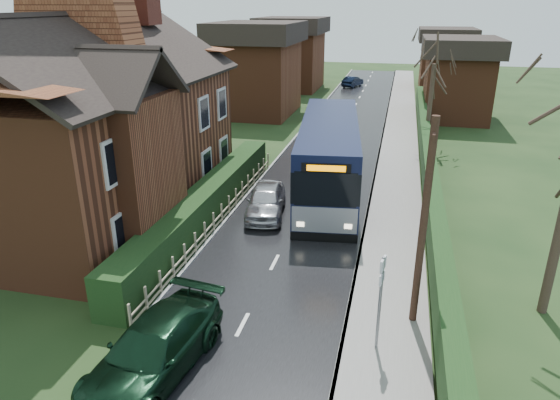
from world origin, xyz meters
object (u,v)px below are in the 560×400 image
(brick_house, at_px, (94,120))
(car_silver, at_px, (266,200))
(telegraph_pole, at_px, (423,227))
(car_green, at_px, (154,350))
(bus, at_px, (329,157))
(bus_stop_sign, at_px, (381,291))

(brick_house, distance_m, car_silver, 8.27)
(car_silver, relative_size, telegraph_pole, 0.64)
(car_green, bearing_deg, brick_house, 135.09)
(bus, distance_m, car_green, 14.80)
(brick_house, xyz_separation_m, bus, (9.54, 5.29, -2.56))
(bus_stop_sign, relative_size, telegraph_pole, 0.47)
(car_green, distance_m, bus_stop_sign, 6.15)
(car_silver, distance_m, telegraph_pole, 9.91)
(bus, relative_size, car_silver, 3.01)
(brick_house, bearing_deg, car_green, -52.42)
(brick_house, xyz_separation_m, bus_stop_sign, (12.73, -7.04, -2.42))
(car_silver, xyz_separation_m, bus_stop_sign, (5.50, -8.63, 1.26))
(brick_house, height_order, bus_stop_sign, brick_house)
(car_silver, height_order, car_green, car_green)
(brick_house, relative_size, car_green, 2.94)
(car_green, relative_size, telegraph_pole, 0.78)
(car_green, bearing_deg, bus_stop_sign, 29.26)
(bus, height_order, telegraph_pole, telegraph_pole)
(car_green, bearing_deg, car_silver, 96.99)
(brick_house, bearing_deg, bus, 29.03)
(car_silver, bearing_deg, bus_stop_sign, -66.47)
(brick_house, xyz_separation_m, car_silver, (7.23, 1.59, -3.68))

